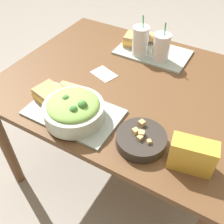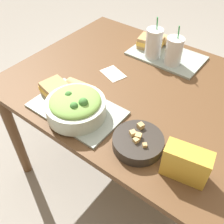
{
  "view_description": "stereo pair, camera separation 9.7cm",
  "coord_description": "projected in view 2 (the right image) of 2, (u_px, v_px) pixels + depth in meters",
  "views": [
    {
      "loc": [
        0.46,
        -0.96,
        1.56
      ],
      "look_at": [
        0.08,
        -0.31,
        0.83
      ],
      "focal_mm": 42.0,
      "sensor_mm": 36.0,
      "label": 1
    },
    {
      "loc": [
        0.54,
        -0.91,
        1.56
      ],
      "look_at": [
        0.08,
        -0.31,
        0.83
      ],
      "focal_mm": 42.0,
      "sensor_mm": 36.0,
      "label": 2
    }
  ],
  "objects": [
    {
      "name": "sandwich_far",
      "position": [
        151.0,
        42.0,
        1.52
      ],
      "size": [
        0.16,
        0.13,
        0.06
      ],
      "rotation": [
        0.0,
        0.0,
        0.18
      ],
      "color": "tan",
      "rests_on": "tray_far"
    },
    {
      "name": "sandwich_near",
      "position": [
        57.0,
        91.0,
        1.2
      ],
      "size": [
        0.17,
        0.14,
        0.06
      ],
      "rotation": [
        0.0,
        0.0,
        -0.21
      ],
      "color": "tan",
      "rests_on": "tray_near"
    },
    {
      "name": "baguette_near",
      "position": [
        81.0,
        88.0,
        1.22
      ],
      "size": [
        0.15,
        0.08,
        0.06
      ],
      "rotation": [
        0.0,
        0.0,
        1.68
      ],
      "color": "tan",
      "rests_on": "tray_near"
    },
    {
      "name": "baguette_far",
      "position": [
        165.0,
        40.0,
        1.55
      ],
      "size": [
        0.11,
        0.07,
        0.06
      ],
      "rotation": [
        0.0,
        0.0,
        1.67
      ],
      "color": "tan",
      "rests_on": "tray_far"
    },
    {
      "name": "tray_far",
      "position": [
        167.0,
        56.0,
        1.49
      ],
      "size": [
        0.41,
        0.25,
        0.01
      ],
      "color": "#99A89E",
      "rests_on": "dining_table"
    },
    {
      "name": "ground_plane",
      "position": [
        129.0,
        168.0,
        1.84
      ],
      "size": [
        12.0,
        12.0,
        0.0
      ],
      "primitive_type": "plane",
      "color": "gray"
    },
    {
      "name": "chip_bag",
      "position": [
        186.0,
        164.0,
        0.89
      ],
      "size": [
        0.17,
        0.1,
        0.13
      ],
      "rotation": [
        0.0,
        0.0,
        0.19
      ],
      "color": "gold",
      "rests_on": "dining_table"
    },
    {
      "name": "dining_table",
      "position": [
        135.0,
        97.0,
        1.39
      ],
      "size": [
        1.24,
        1.0,
        0.75
      ],
      "color": "brown",
      "rests_on": "ground_plane"
    },
    {
      "name": "tray_near",
      "position": [
        77.0,
        109.0,
        1.17
      ],
      "size": [
        0.41,
        0.25,
        0.01
      ],
      "color": "#99A89E",
      "rests_on": "dining_table"
    },
    {
      "name": "soup_bowl",
      "position": [
        138.0,
        142.0,
        1.01
      ],
      "size": [
        0.2,
        0.2,
        0.07
      ],
      "color": "#2D2823",
      "rests_on": "dining_table"
    },
    {
      "name": "drink_cup_red",
      "position": [
        174.0,
        52.0,
        1.37
      ],
      "size": [
        0.09,
        0.09,
        0.22
      ],
      "color": "silver",
      "rests_on": "tray_far"
    },
    {
      "name": "napkin_folded",
      "position": [
        113.0,
        74.0,
        1.37
      ],
      "size": [
        0.15,
        0.12,
        0.0
      ],
      "color": "silver",
      "rests_on": "dining_table"
    },
    {
      "name": "salad_bowl",
      "position": [
        76.0,
        106.0,
        1.1
      ],
      "size": [
        0.26,
        0.26,
        0.12
      ],
      "color": "beige",
      "rests_on": "tray_near"
    },
    {
      "name": "drink_cup_dark",
      "position": [
        154.0,
        44.0,
        1.42
      ],
      "size": [
        0.09,
        0.09,
        0.23
      ],
      "color": "silver",
      "rests_on": "tray_far"
    }
  ]
}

